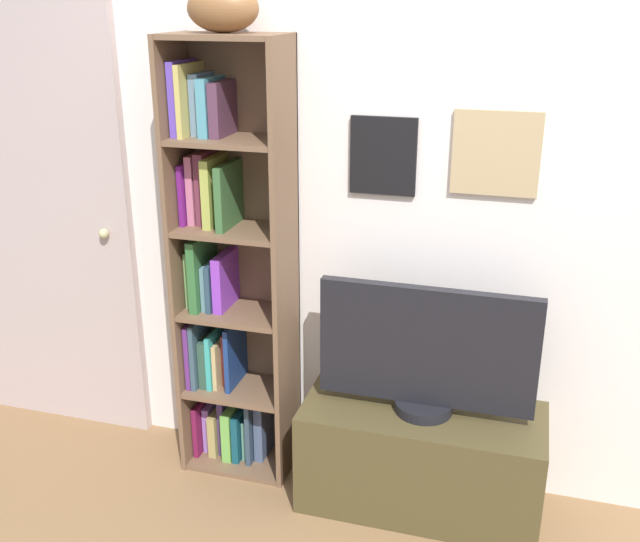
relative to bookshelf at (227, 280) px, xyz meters
name	(u,v)px	position (x,y,z in m)	size (l,w,h in m)	color
back_wall	(432,173)	(0.79, 0.14, 0.46)	(4.80, 0.08, 2.60)	silver
bookshelf	(227,280)	(0.00, 0.00, 0.00)	(0.45, 0.28, 1.79)	brown
football	(223,8)	(0.05, -0.03, 1.04)	(0.26, 0.17, 0.17)	brown
tv_stand	(420,458)	(0.84, -0.10, -0.63)	(0.93, 0.41, 0.42)	#483E23
television	(427,352)	(0.84, -0.10, -0.16)	(0.81, 0.22, 0.51)	black
door	(40,216)	(-0.92, 0.08, 0.17)	(0.89, 0.09, 2.02)	#B4A19E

